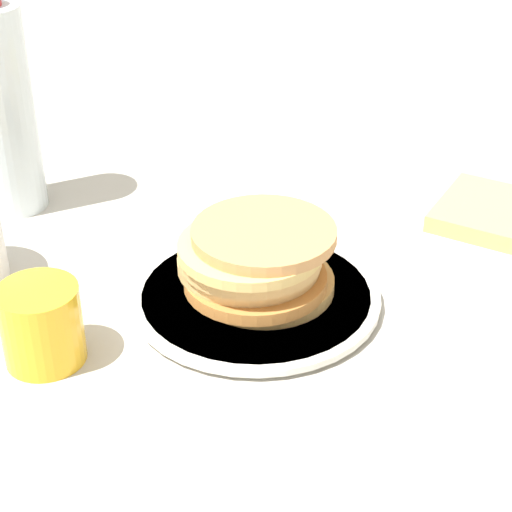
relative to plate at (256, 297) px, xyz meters
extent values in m
plane|color=#BCB7AD|center=(-0.02, -0.01, -0.01)|extent=(4.00, 4.00, 0.00)
cylinder|color=silver|center=(0.00, 0.00, 0.00)|extent=(0.23, 0.23, 0.01)
cylinder|color=silver|center=(0.00, 0.00, 0.00)|extent=(0.25, 0.25, 0.01)
cylinder|color=tan|center=(0.01, 0.01, 0.01)|extent=(0.14, 0.14, 0.01)
cylinder|color=#C07A3A|center=(0.00, -0.01, 0.02)|extent=(0.14, 0.14, 0.01)
cylinder|color=tan|center=(-0.01, 0.00, 0.04)|extent=(0.14, 0.14, 0.01)
cylinder|color=tan|center=(-0.01, 0.00, 0.05)|extent=(0.14, 0.14, 0.01)
cylinder|color=#DEB86B|center=(0.00, 0.00, 0.06)|extent=(0.14, 0.14, 0.01)
cylinder|color=tan|center=(0.01, 0.00, 0.07)|extent=(0.14, 0.14, 0.01)
cylinder|color=yellow|center=(-0.17, -0.12, 0.03)|extent=(0.07, 0.07, 0.07)
cylinder|color=silver|center=(-0.32, 0.15, 0.11)|extent=(0.08, 0.08, 0.24)
cube|color=#E5D166|center=(0.25, 0.21, 0.00)|extent=(0.17, 0.17, 0.02)
camera|label=1|loc=(0.12, -0.69, 0.48)|focal=60.00mm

